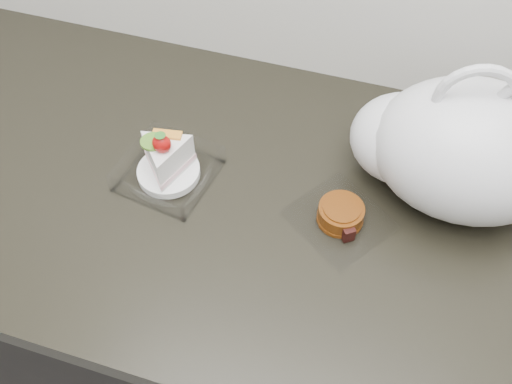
% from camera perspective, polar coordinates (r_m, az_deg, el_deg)
% --- Properties ---
extents(counter, '(2.04, 0.64, 0.90)m').
position_cam_1_polar(counter, '(1.28, 3.63, -13.39)').
color(counter, black).
rests_on(counter, ground).
extents(cake_tray, '(0.16, 0.16, 0.11)m').
position_cam_1_polar(cake_tray, '(0.91, -8.86, 2.71)').
color(cake_tray, white).
rests_on(cake_tray, counter).
extents(mooncake_wrap, '(0.19, 0.18, 0.03)m').
position_cam_1_polar(mooncake_wrap, '(0.87, 8.47, -2.34)').
color(mooncake_wrap, white).
rests_on(mooncake_wrap, counter).
extents(plastic_bag, '(0.31, 0.22, 0.26)m').
position_cam_1_polar(plastic_bag, '(0.87, 19.37, 4.20)').
color(plastic_bag, white).
rests_on(plastic_bag, counter).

